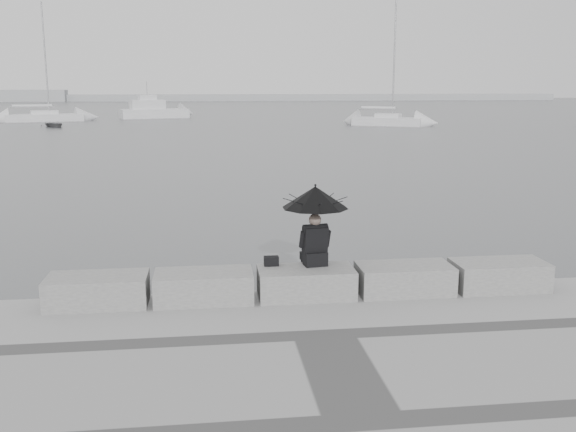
{
  "coord_description": "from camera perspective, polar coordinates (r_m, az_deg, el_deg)",
  "views": [
    {
      "loc": [
        -1.59,
        -10.63,
        4.01
      ],
      "look_at": [
        0.13,
        3.0,
        1.19
      ],
      "focal_mm": 40.0,
      "sensor_mm": 36.0,
      "label": 1
    }
  ],
  "objects": [
    {
      "name": "sailboat_right",
      "position": [
        65.43,
        8.88,
        8.42
      ],
      "size": [
        7.18,
        5.49,
        12.9
      ],
      "rotation": [
        0.0,
        0.0,
        -0.52
      ],
      "color": "silver",
      "rests_on": "ground"
    },
    {
      "name": "stone_block_right",
      "position": [
        11.18,
        10.3,
        -5.54
      ],
      "size": [
        1.6,
        0.8,
        0.5
      ],
      "primitive_type": "cube",
      "color": "slate",
      "rests_on": "promenade"
    },
    {
      "name": "distant_landmass",
      "position": [
        165.3,
        -9.61,
        10.36
      ],
      "size": [
        180.0,
        8.0,
        2.8
      ],
      "color": "#9D9FA2",
      "rests_on": "ground"
    },
    {
      "name": "stone_block_far_right",
      "position": [
        11.79,
        18.24,
        -5.04
      ],
      "size": [
        1.6,
        0.8,
        0.5
      ],
      "primitive_type": "cube",
      "color": "slate",
      "rests_on": "promenade"
    },
    {
      "name": "stone_block_centre",
      "position": [
        10.8,
        1.61,
        -5.96
      ],
      "size": [
        1.6,
        0.8,
        0.5
      ],
      "primitive_type": "cube",
      "color": "slate",
      "rests_on": "promenade"
    },
    {
      "name": "seated_person",
      "position": [
        10.72,
        2.44,
        0.77
      ],
      "size": [
        1.12,
        1.12,
        1.39
      ],
      "rotation": [
        0.0,
        0.0,
        0.15
      ],
      "color": "black",
      "rests_on": "stone_block_centre"
    },
    {
      "name": "stone_block_far_left",
      "position": [
        10.84,
        -16.57,
        -6.4
      ],
      "size": [
        1.6,
        0.8,
        0.5
      ],
      "primitive_type": "cube",
      "color": "slate",
      "rests_on": "promenade"
    },
    {
      "name": "motor_cruiser",
      "position": [
        80.89,
        -11.79,
        9.15
      ],
      "size": [
        8.5,
        4.96,
        4.5
      ],
      "rotation": [
        0.0,
        0.0,
        0.29
      ],
      "color": "silver",
      "rests_on": "ground"
    },
    {
      "name": "sailboat_left",
      "position": [
        77.06,
        -20.81,
        8.25
      ],
      "size": [
        8.53,
        4.75,
        12.9
      ],
      "rotation": [
        0.0,
        0.0,
        0.31
      ],
      "color": "silver",
      "rests_on": "ground"
    },
    {
      "name": "dinghy",
      "position": [
        66.32,
        -20.06,
        7.66
      ],
      "size": [
        3.16,
        2.78,
        0.51
      ],
      "primitive_type": "imported",
      "rotation": [
        0.0,
        0.0,
        0.63
      ],
      "color": "slate",
      "rests_on": "ground"
    },
    {
      "name": "stone_block_left",
      "position": [
        10.68,
        -7.49,
        -6.26
      ],
      "size": [
        1.6,
        0.8,
        0.5
      ],
      "primitive_type": "cube",
      "color": "slate",
      "rests_on": "promenade"
    },
    {
      "name": "bag",
      "position": [
        10.88,
        -1.49,
        -4.02
      ],
      "size": [
        0.25,
        0.14,
        0.16
      ],
      "primitive_type": "cube",
      "color": "black",
      "rests_on": "stone_block_centre"
    },
    {
      "name": "ground",
      "position": [
        11.47,
        1.24,
        -8.87
      ],
      "size": [
        360.0,
        360.0,
        0.0
      ],
      "primitive_type": "plane",
      "color": "#4D5053",
      "rests_on": "ground"
    }
  ]
}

